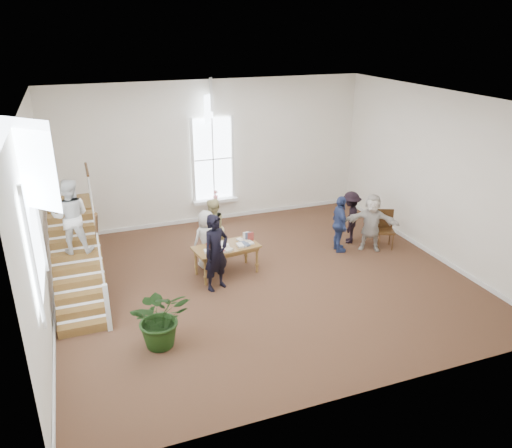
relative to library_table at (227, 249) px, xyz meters
name	(u,v)px	position (x,y,z in m)	size (l,w,h in m)	color
ground	(263,280)	(0.76, -0.64, -0.70)	(10.00, 10.00, 0.00)	#492B1C
room_shell	(215,209)	(0.76, 3.75, -0.29)	(10.49, 10.00, 10.00)	white
staircase	(74,234)	(-3.59, 0.11, 0.92)	(1.10, 4.10, 2.92)	brown
library_table	(227,249)	(0.00, 0.00, 0.00)	(1.75, 1.04, 0.84)	brown
police_officer	(216,253)	(-0.46, -0.64, 0.27)	(0.70, 0.46, 1.92)	black
elderly_woman	(207,239)	(-0.36, 0.61, 0.09)	(0.76, 0.50, 1.56)	#BDB7AF
person_yellow	(213,228)	(-0.06, 1.11, 0.15)	(0.82, 0.64, 1.69)	#C7BA7C
woman_cluster_a	(340,224)	(3.39, 0.22, 0.12)	(0.96, 0.40, 1.64)	navy
woman_cluster_b	(350,217)	(3.99, 0.67, 0.08)	(1.01, 0.58, 1.56)	black
woman_cluster_c	(371,222)	(4.29, 0.02, 0.13)	(1.53, 0.49, 1.66)	beige
floor_plant	(161,317)	(-2.14, -2.49, -0.04)	(1.17, 1.02, 1.30)	black
side_chair	(385,226)	(4.79, 0.06, -0.07)	(0.62, 0.62, 1.10)	#3C2310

